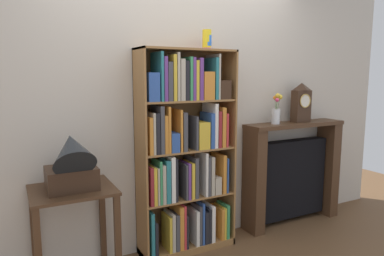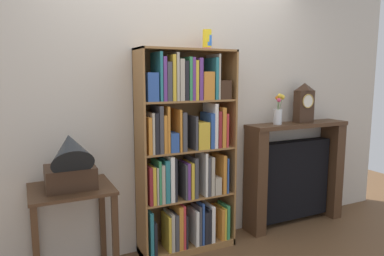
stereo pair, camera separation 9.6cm
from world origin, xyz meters
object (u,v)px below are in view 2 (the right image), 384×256
(bookshelf, at_px, (185,155))
(side_table_left, at_px, (72,211))
(gramophone, at_px, (70,161))
(mantel_clock, at_px, (304,103))
(flower_vase, at_px, (278,112))
(fireplace_mantel, at_px, (294,174))
(cup_stack, at_px, (207,40))

(bookshelf, xyz_separation_m, side_table_left, (-0.99, -0.11, -0.31))
(gramophone, xyz_separation_m, mantel_clock, (2.36, 0.18, 0.33))
(side_table_left, xyz_separation_m, mantel_clock, (2.36, 0.12, 0.73))
(side_table_left, bearing_deg, flower_vase, 3.58)
(fireplace_mantel, height_order, flower_vase, flower_vase)
(bookshelf, relative_size, flower_vase, 5.82)
(gramophone, height_order, fireplace_mantel, gramophone)
(fireplace_mantel, bearing_deg, flower_vase, -175.10)
(cup_stack, xyz_separation_m, gramophone, (-1.20, -0.17, -0.92))
(flower_vase, bearing_deg, mantel_clock, -0.63)
(cup_stack, height_order, flower_vase, cup_stack)
(bookshelf, bearing_deg, gramophone, -170.37)
(cup_stack, height_order, fireplace_mantel, cup_stack)
(bookshelf, height_order, gramophone, bookshelf)
(mantel_clock, bearing_deg, gramophone, -175.66)
(gramophone, relative_size, mantel_clock, 1.22)
(bookshelf, height_order, flower_vase, bookshelf)
(cup_stack, bearing_deg, gramophone, -171.80)
(side_table_left, xyz_separation_m, gramophone, (0.00, -0.06, 0.39))
(bookshelf, bearing_deg, mantel_clock, 0.46)
(cup_stack, distance_m, side_table_left, 1.79)
(bookshelf, relative_size, cup_stack, 10.55)
(cup_stack, bearing_deg, fireplace_mantel, 1.66)
(gramophone, bearing_deg, side_table_left, 90.00)
(side_table_left, distance_m, fireplace_mantel, 2.29)
(gramophone, xyz_separation_m, fireplace_mantel, (2.29, 0.20, -0.43))
(cup_stack, height_order, gramophone, cup_stack)
(side_table_left, relative_size, fireplace_mantel, 0.65)
(side_table_left, relative_size, gramophone, 1.51)
(bookshelf, height_order, side_table_left, bookshelf)
(flower_vase, bearing_deg, gramophone, -174.85)
(fireplace_mantel, bearing_deg, side_table_left, -176.27)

